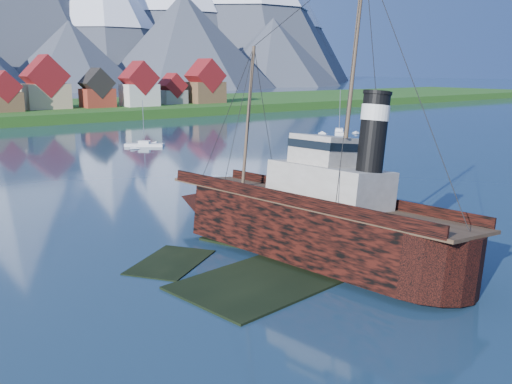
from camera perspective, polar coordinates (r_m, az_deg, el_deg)
ground at (r=49.84m, az=4.04°, el=-6.84°), size 1400.00×1400.00×0.00m
shoal at (r=52.59m, az=3.98°, el=-6.19°), size 31.71×21.24×1.14m
tugboat_wreck at (r=51.03m, az=4.01°, el=-2.46°), size 7.80×33.63×26.65m
sailboat_d at (r=144.70m, az=8.31°, el=5.89°), size 7.32×7.46×11.41m
sailboat_f at (r=122.46m, az=-11.11°, el=4.60°), size 7.51×6.73×10.04m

